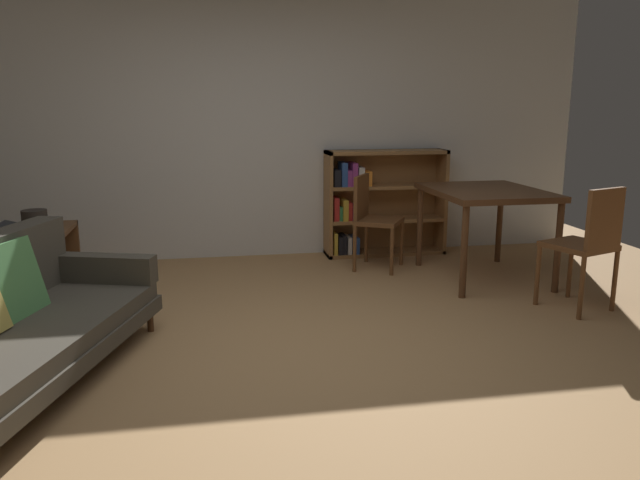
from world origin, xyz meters
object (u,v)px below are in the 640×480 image
(open_laptop, at_px, (30,228))
(bookshelf, at_px, (376,203))
(media_console, at_px, (43,267))
(desk_speaker, at_px, (35,226))
(dining_table, at_px, (486,199))
(dining_chair_near, at_px, (588,241))
(fabric_couch, at_px, (0,322))
(dining_chair_far, at_px, (372,215))

(open_laptop, height_order, bookshelf, bookshelf)
(media_console, xyz_separation_m, open_laptop, (-0.11, 0.16, 0.29))
(desk_speaker, distance_m, dining_table, 3.69)
(dining_chair_near, bearing_deg, open_laptop, 163.13)
(media_console, relative_size, dining_chair_near, 1.26)
(dining_table, bearing_deg, fabric_couch, -156.12)
(open_laptop, bearing_deg, fabric_couch, -81.07)
(media_console, distance_m, bookshelf, 3.20)
(media_console, height_order, desk_speaker, desk_speaker)
(media_console, distance_m, dining_table, 3.76)
(open_laptop, relative_size, dining_table, 0.36)
(desk_speaker, bearing_deg, media_console, 98.92)
(desk_speaker, bearing_deg, bookshelf, 22.21)
(dining_chair_far, relative_size, bookshelf, 0.71)
(media_console, height_order, dining_table, dining_table)
(open_laptop, xyz_separation_m, bookshelf, (3.15, 0.80, -0.01))
(dining_chair_near, bearing_deg, desk_speaker, 168.12)
(open_laptop, distance_m, desk_speaker, 0.46)
(open_laptop, height_order, dining_chair_far, dining_chair_far)
(desk_speaker, height_order, dining_chair_near, dining_chair_near)
(dining_chair_far, bearing_deg, dining_table, -30.62)
(media_console, distance_m, dining_chair_far, 2.89)
(desk_speaker, xyz_separation_m, dining_table, (3.69, 0.14, 0.08))
(fabric_couch, bearing_deg, bookshelf, 42.90)
(media_console, bearing_deg, dining_table, -1.94)
(open_laptop, xyz_separation_m, dining_chair_near, (4.20, -1.27, 0.00))
(bookshelf, bearing_deg, dining_chair_near, -63.30)
(open_laptop, relative_size, desk_speaker, 1.73)
(dining_table, xyz_separation_m, dining_chair_near, (0.36, -0.99, -0.18))
(media_console, bearing_deg, desk_speaker, -81.08)
(fabric_couch, bearing_deg, desk_speaker, 95.60)
(fabric_couch, height_order, dining_chair_far, dining_chair_far)
(dining_chair_near, height_order, bookshelf, bookshelf)
(bookshelf, bearing_deg, media_console, -162.49)
(open_laptop, distance_m, bookshelf, 3.25)
(dining_chair_near, distance_m, dining_chair_far, 1.96)
(dining_chair_near, bearing_deg, media_console, 164.72)
(fabric_couch, relative_size, media_console, 1.78)
(fabric_couch, height_order, bookshelf, bookshelf)
(media_console, relative_size, desk_speaker, 5.02)
(open_laptop, xyz_separation_m, dining_chair_far, (2.96, 0.24, -0.03))
(open_laptop, relative_size, bookshelf, 0.33)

